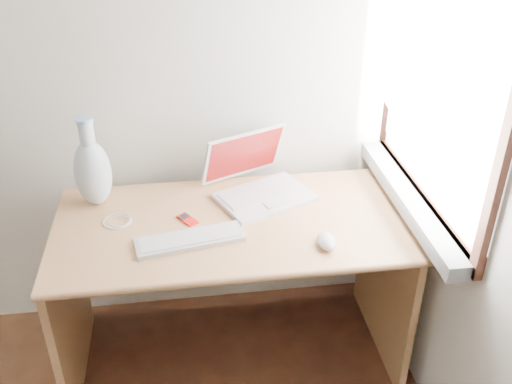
{
  "coord_description": "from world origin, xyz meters",
  "views": [
    {
      "loc": [
        0.84,
        -0.5,
        1.94
      ],
      "look_at": [
        1.1,
        1.35,
        0.84
      ],
      "focal_mm": 40.0,
      "sensor_mm": 36.0,
      "label": 1
    }
  ],
  "objects": [
    {
      "name": "window",
      "position": [
        1.72,
        1.3,
        1.28
      ],
      "size": [
        0.11,
        0.99,
        1.1
      ],
      "color": "white",
      "rests_on": "right_wall"
    },
    {
      "name": "vase",
      "position": [
        0.47,
        1.55,
        0.87
      ],
      "size": [
        0.15,
        0.15,
        0.37
      ],
      "color": "silver",
      "rests_on": "desk"
    },
    {
      "name": "mouse",
      "position": [
        1.33,
        1.13,
        0.74
      ],
      "size": [
        0.07,
        0.11,
        0.04
      ],
      "primitive_type": "ellipsoid",
      "rotation": [
        0.0,
        0.0,
        -0.04
      ],
      "color": "white",
      "rests_on": "desk"
    },
    {
      "name": "cable_coil",
      "position": [
        0.56,
        1.4,
        0.72
      ],
      "size": [
        0.14,
        0.14,
        0.01
      ],
      "primitive_type": "torus",
      "rotation": [
        0.0,
        0.0,
        0.27
      ],
      "color": "silver",
      "rests_on": "desk"
    },
    {
      "name": "remote",
      "position": [
        0.78,
        1.23,
        0.72
      ],
      "size": [
        0.05,
        0.09,
        0.01
      ],
      "primitive_type": "cube",
      "rotation": [
        0.0,
        0.0,
        -0.24
      ],
      "color": "silver",
      "rests_on": "desk"
    },
    {
      "name": "laptop",
      "position": [
        1.15,
        1.53,
        0.78
      ],
      "size": [
        0.44,
        0.44,
        0.25
      ],
      "rotation": [
        0.0,
        0.0,
        0.41
      ],
      "color": "white",
      "rests_on": "desk"
    },
    {
      "name": "desk",
      "position": [
        1.0,
        1.42,
        0.51
      ],
      "size": [
        1.36,
        0.68,
        0.72
      ],
      "color": "tan",
      "rests_on": "floor"
    },
    {
      "name": "external_keyboard",
      "position": [
        0.84,
        1.23,
        0.73
      ],
      "size": [
        0.41,
        0.19,
        0.02
      ],
      "rotation": [
        0.0,
        0.0,
        0.18
      ],
      "color": "silver",
      "rests_on": "desk"
    },
    {
      "name": "ipod",
      "position": [
        0.83,
        1.37,
        0.72
      ],
      "size": [
        0.09,
        0.1,
        0.01
      ],
      "rotation": [
        0.0,
        0.0,
        0.58
      ],
      "color": "red",
      "rests_on": "desk"
    }
  ]
}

